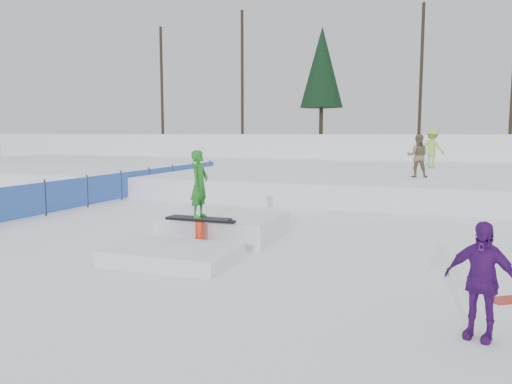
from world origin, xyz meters
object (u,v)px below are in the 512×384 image
(walker_olive, at_px, (418,156))
(walker_ygreen, at_px, (432,148))
(safety_fence, at_px, (121,186))
(jib_rail_feature, at_px, (212,230))
(spectator_purple, at_px, (481,280))

(walker_olive, relative_size, walker_ygreen, 0.86)
(safety_fence, height_order, walker_ygreen, walker_ygreen)
(walker_ygreen, bearing_deg, jib_rail_feature, 95.84)
(jib_rail_feature, bearing_deg, walker_ygreen, 74.10)
(walker_ygreen, height_order, spectator_purple, walker_ygreen)
(jib_rail_feature, bearing_deg, spectator_purple, -34.73)
(safety_fence, bearing_deg, walker_olive, 23.46)
(safety_fence, distance_m, walker_ygreen, 14.63)
(spectator_purple, bearing_deg, walker_olive, 115.37)
(safety_fence, bearing_deg, spectator_purple, -38.36)
(walker_olive, distance_m, spectator_purple, 13.65)
(safety_fence, xyz_separation_m, walker_ygreen, (10.65, 9.96, 1.20))
(safety_fence, relative_size, walker_ygreen, 8.45)
(walker_olive, xyz_separation_m, walker_ygreen, (0.43, 5.52, 0.13))
(safety_fence, height_order, spectator_purple, spectator_purple)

